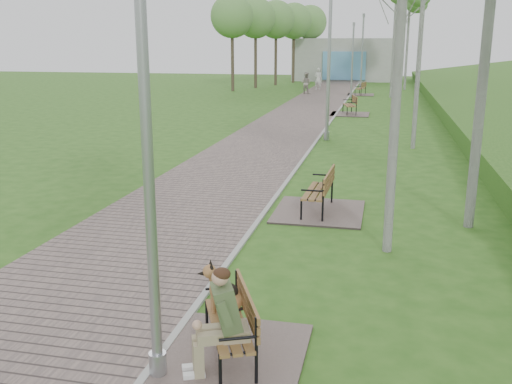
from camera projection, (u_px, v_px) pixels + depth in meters
ground at (192, 314)px, 7.75m from camera, size 120.00×120.00×0.00m
walkway at (299, 116)px, 28.41m from camera, size 3.50×67.00×0.04m
kerb at (334, 117)px, 28.04m from camera, size 0.10×67.00×0.05m
building_north at (346, 60)px, 55.68m from camera, size 10.00×5.20×4.00m
bench_main at (224, 327)px, 6.55m from camera, size 1.65×1.84×1.44m
bench_second at (317, 203)px, 12.33m from camera, size 1.89×2.10×1.16m
bench_third at (349, 110)px, 29.23m from camera, size 1.93×2.14×1.18m
bench_far at (360, 92)px, 40.31m from camera, size 1.82×2.03×1.12m
lamp_post_near at (148, 170)px, 5.70m from camera, size 0.19×0.19×4.99m
lamp_post_second at (329, 72)px, 20.96m from camera, size 0.21×0.21×5.44m
lamp_post_third at (352, 63)px, 37.85m from camera, size 0.19×0.19×4.88m
lamp_post_far at (362, 53)px, 46.38m from camera, size 0.23×0.23×5.86m
pedestrian_near at (318, 79)px, 44.18m from camera, size 0.72×0.57×1.71m
pedestrian_far at (306, 83)px, 41.01m from camera, size 0.89×0.79×1.54m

